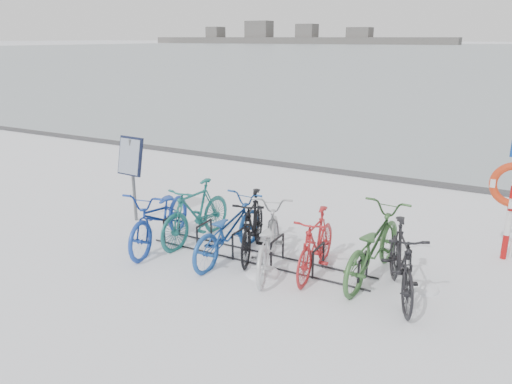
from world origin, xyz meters
The scene contains 14 objects.
ground centered at (0.00, 0.00, 0.00)m, with size 900.00×900.00×0.00m, color white.
quay_edge centered at (0.00, 5.90, 0.05)m, with size 400.00×0.25×0.10m, color #3F3F42.
bike_rack centered at (0.00, 0.00, 0.18)m, with size 4.00×0.48×0.46m.
info_board centered at (-3.07, 0.42, 1.24)m, with size 0.59×0.26×1.72m.
shoreline centered at (-122.02, 260.00, 2.79)m, with size 180.00×12.00×9.50m.
bike_0 centered at (-1.82, -0.26, 0.56)m, with size 0.74×2.14×1.12m, color #1A3DA1.
bike_1 centered at (-1.38, 0.20, 0.57)m, with size 0.53×1.88×1.13m, color #1D6965.
bike_2 centered at (-0.48, -0.15, 0.52)m, with size 0.70×2.00×1.05m, color #1B4C9B.
bike_3 centered at (-0.20, 0.18, 0.55)m, with size 0.51×1.82×1.09m, color black.
bike_4 centered at (0.28, -0.20, 0.52)m, with size 0.69×1.99×1.04m, color #B8BDC1.
bike_5 centered at (1.02, 0.02, 0.52)m, with size 0.49×1.72×1.04m, color red.
bike_6 centered at (1.85, 0.29, 0.56)m, with size 0.75×2.15×1.13m, color #376231.
bike_7 centered at (2.37, -0.09, 0.56)m, with size 0.52×1.85×1.11m, color black.
snow_drifts centered at (0.74, 0.14, 0.00)m, with size 5.60×1.65×0.19m.
Camera 1 is at (3.66, -6.76, 3.57)m, focal length 35.00 mm.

